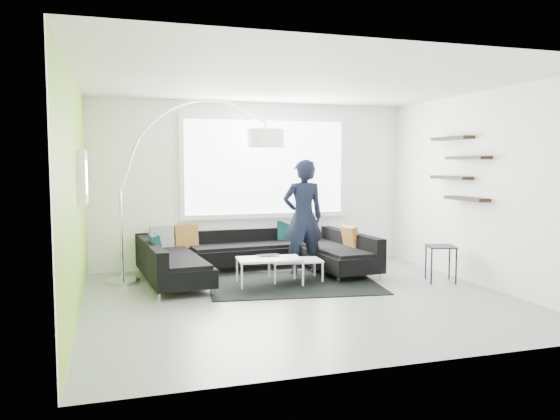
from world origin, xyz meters
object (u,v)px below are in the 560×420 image
(side_table, at_px, (441,264))
(person, at_px, (303,217))
(laptop, at_px, (269,256))
(coffee_table, at_px, (283,270))
(arc_lamp, at_px, (120,190))
(sectional_sofa, at_px, (256,256))

(side_table, xyz_separation_m, person, (-1.77, 1.17, 0.64))
(side_table, distance_m, laptop, 2.56)
(coffee_table, relative_size, laptop, 3.55)
(coffee_table, height_order, person, person)
(arc_lamp, relative_size, person, 1.51)
(sectional_sofa, bearing_deg, person, -8.08)
(coffee_table, distance_m, side_table, 2.36)
(arc_lamp, bearing_deg, sectional_sofa, -2.27)
(side_table, height_order, laptop, side_table)
(sectional_sofa, bearing_deg, coffee_table, -70.91)
(sectional_sofa, distance_m, side_table, 2.81)
(person, bearing_deg, side_table, 147.84)
(person, xyz_separation_m, laptop, (-0.70, -0.48, -0.51))
(coffee_table, relative_size, person, 0.65)
(coffee_table, bearing_deg, laptop, 168.42)
(coffee_table, xyz_separation_m, laptop, (-0.19, 0.05, 0.21))
(sectional_sofa, distance_m, person, 0.97)
(person, bearing_deg, coffee_table, 47.97)
(arc_lamp, distance_m, person, 2.82)
(side_table, bearing_deg, person, 146.54)
(sectional_sofa, relative_size, coffee_table, 3.00)
(sectional_sofa, relative_size, person, 1.96)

